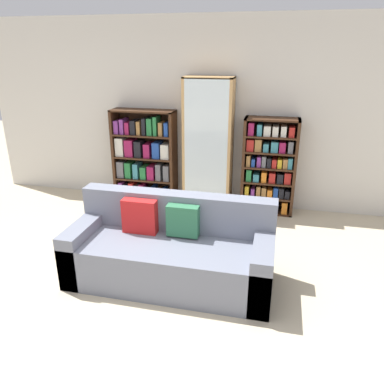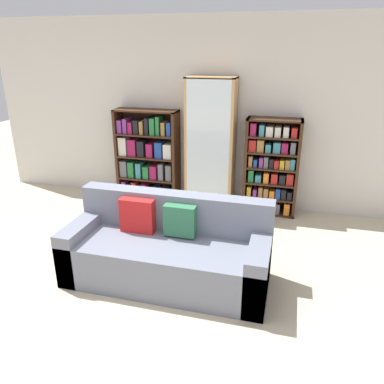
# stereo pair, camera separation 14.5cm
# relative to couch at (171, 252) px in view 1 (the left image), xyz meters

# --- Properties ---
(ground_plane) EXTENTS (16.00, 16.00, 0.00)m
(ground_plane) POSITION_rel_couch_xyz_m (-0.18, -0.44, -0.31)
(ground_plane) COLOR beige
(wall_back) EXTENTS (6.75, 0.06, 2.70)m
(wall_back) POSITION_rel_couch_xyz_m (-0.18, 2.21, 1.04)
(wall_back) COLOR beige
(wall_back) RESTS_ON ground
(couch) EXTENTS (2.04, 0.82, 0.86)m
(couch) POSITION_rel_couch_xyz_m (0.00, 0.00, 0.00)
(couch) COLOR slate
(couch) RESTS_ON ground
(bookshelf_left) EXTENTS (0.95, 0.32, 1.42)m
(bookshelf_left) POSITION_rel_couch_xyz_m (-1.00, 2.01, 0.37)
(bookshelf_left) COLOR #3D2314
(bookshelf_left) RESTS_ON ground
(display_cabinet) EXTENTS (0.69, 0.36, 1.90)m
(display_cabinet) POSITION_rel_couch_xyz_m (-0.00, 1.99, 0.64)
(display_cabinet) COLOR tan
(display_cabinet) RESTS_ON ground
(bookshelf_right) EXTENTS (0.75, 0.32, 1.37)m
(bookshelf_right) POSITION_rel_couch_xyz_m (0.88, 2.01, 0.37)
(bookshelf_right) COLOR #3D2314
(bookshelf_right) RESTS_ON ground
(wine_bottle) EXTENTS (0.07, 0.07, 0.37)m
(wine_bottle) POSITION_rel_couch_xyz_m (0.56, 0.87, -0.16)
(wine_bottle) COLOR #192333
(wine_bottle) RESTS_ON ground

